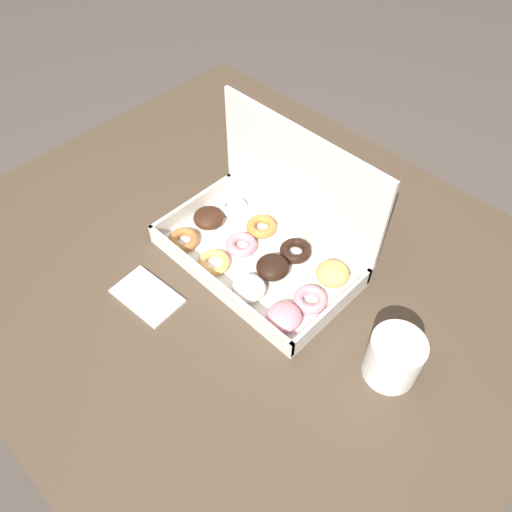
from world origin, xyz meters
name	(u,v)px	position (x,y,z in m)	size (l,w,h in m)	color
ground_plane	(246,413)	(0.00, 0.00, 0.00)	(8.00, 8.00, 0.00)	#564C44
dining_table	(242,290)	(0.00, 0.00, 0.67)	(1.19, 1.02, 0.77)	#4C3D2D
donut_box	(268,240)	(0.03, 0.05, 0.81)	(0.39, 0.24, 0.26)	silver
coffee_mug	(394,357)	(0.35, 0.01, 0.81)	(0.09, 0.09, 0.09)	white
paper_napkin	(147,296)	(-0.07, -0.18, 0.77)	(0.14, 0.09, 0.01)	white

